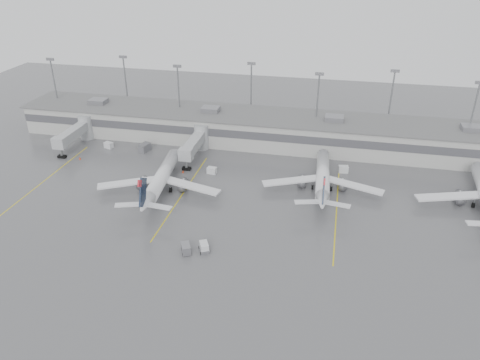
# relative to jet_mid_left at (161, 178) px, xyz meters

# --- Properties ---
(ground) EXTENTS (260.00, 260.00, 0.00)m
(ground) POSITION_rel_jet_mid_left_xyz_m (22.79, -24.41, -3.26)
(ground) COLOR #525255
(ground) RESTS_ON ground
(terminal) EXTENTS (152.00, 17.00, 9.45)m
(terminal) POSITION_rel_jet_mid_left_xyz_m (22.78, 33.57, 0.92)
(terminal) COLOR #AEAEA8
(terminal) RESTS_ON ground
(light_masts) EXTENTS (142.40, 8.00, 20.60)m
(light_masts) POSITION_rel_jet_mid_left_xyz_m (22.79, 39.34, 8.77)
(light_masts) COLOR gray
(light_masts) RESTS_ON ground
(jet_bridge_left) EXTENTS (4.00, 17.20, 7.00)m
(jet_bridge_left) POSITION_rel_jet_mid_left_xyz_m (-32.71, 21.31, 0.61)
(jet_bridge_left) COLOR #939598
(jet_bridge_left) RESTS_ON ground
(jet_bridge_right) EXTENTS (4.00, 17.20, 7.00)m
(jet_bridge_right) POSITION_rel_jet_mid_left_xyz_m (2.29, 21.31, 0.61)
(jet_bridge_right) COLOR #939598
(jet_bridge_right) RESTS_ON ground
(stand_markings) EXTENTS (105.25, 40.00, 0.01)m
(stand_markings) POSITION_rel_jet_mid_left_xyz_m (22.79, -0.41, -3.25)
(stand_markings) COLOR #DAC40C
(stand_markings) RESTS_ON ground
(jet_mid_left) EXTENTS (28.74, 32.35, 10.47)m
(jet_mid_left) POSITION_rel_jet_mid_left_xyz_m (0.00, 0.00, 0.00)
(jet_mid_left) COLOR silver
(jet_mid_left) RESTS_ON ground
(jet_mid_right) EXTENTS (27.97, 31.39, 10.15)m
(jet_mid_right) POSITION_rel_jet_mid_left_xyz_m (36.55, 8.59, -0.10)
(jet_mid_right) COLOR silver
(jet_mid_right) RESTS_ON ground
(baggage_tug) EXTENTS (2.71, 3.19, 1.76)m
(baggage_tug) POSITION_rel_jet_mid_left_xyz_m (16.28, -20.80, -2.57)
(baggage_tug) COLOR silver
(baggage_tug) RESTS_ON ground
(baggage_cart) EXTENTS (2.58, 3.11, 1.74)m
(baggage_cart) POSITION_rel_jet_mid_left_xyz_m (13.08, -22.00, -2.35)
(baggage_cart) COLOR slate
(baggage_cart) RESTS_ON ground
(gse_uld_a) EXTENTS (2.67, 2.15, 1.64)m
(gse_uld_a) POSITION_rel_jet_mid_left_xyz_m (-23.41, 20.36, -2.43)
(gse_uld_a) COLOR silver
(gse_uld_a) RESTS_ON ground
(gse_uld_b) EXTENTS (2.44, 1.78, 1.61)m
(gse_uld_b) POSITION_rel_jet_mid_left_xyz_m (9.10, 11.08, -2.45)
(gse_uld_b) COLOR silver
(gse_uld_b) RESTS_ON ground
(gse_uld_c) EXTENTS (2.61, 1.95, 1.69)m
(gse_uld_c) POSITION_rel_jet_mid_left_xyz_m (41.29, 18.65, -2.41)
(gse_uld_c) COLOR silver
(gse_uld_c) RESTS_ON ground
(gse_loader) EXTENTS (3.06, 3.90, 2.13)m
(gse_loader) POSITION_rel_jet_mid_left_xyz_m (-12.65, 20.47, -2.19)
(gse_loader) COLOR slate
(gse_loader) RESTS_ON ground
(cone_a) EXTENTS (0.46, 0.46, 0.73)m
(cone_a) POSITION_rel_jet_mid_left_xyz_m (-27.48, 11.61, -2.89)
(cone_a) COLOR #EA3004
(cone_a) RESTS_ON ground
(cone_b) EXTENTS (0.42, 0.42, 0.67)m
(cone_b) POSITION_rel_jet_mid_left_xyz_m (1.91, 9.81, -2.92)
(cone_b) COLOR #EA3004
(cone_b) RESTS_ON ground
(cone_c) EXTENTS (0.46, 0.46, 0.73)m
(cone_c) POSITION_rel_jet_mid_left_xyz_m (35.64, 5.75, -2.89)
(cone_c) COLOR #EA3004
(cone_c) RESTS_ON ground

